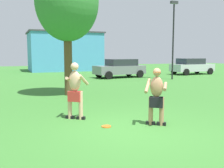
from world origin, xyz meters
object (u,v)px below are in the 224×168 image
at_px(car_silver_far_end, 192,66).
at_px(tree_left_field, 67,2).
at_px(player_with_cap, 156,94).
at_px(player_in_red, 75,89).
at_px(car_gray_mid_lot, 120,68).
at_px(lamp_post, 173,32).
at_px(frisbee, 106,126).

relative_size(car_silver_far_end, tree_left_field, 0.69).
relative_size(player_with_cap, tree_left_field, 0.26).
distance_m(player_in_red, tree_left_field, 5.92).
relative_size(player_with_cap, car_gray_mid_lot, 0.36).
xyz_separation_m(player_in_red, tree_left_field, (0.86, 4.70, 3.50)).
xyz_separation_m(car_gray_mid_lot, lamp_post, (3.20, -3.04, 2.86)).
bearing_deg(car_gray_mid_lot, player_with_cap, -110.17).
xyz_separation_m(car_gray_mid_lot, tree_left_field, (-6.19, -7.69, 3.60)).
bearing_deg(car_gray_mid_lot, tree_left_field, -128.82).
xyz_separation_m(player_with_cap, lamp_post, (8.32, 10.90, 2.81)).
xyz_separation_m(lamp_post, tree_left_field, (-9.39, -4.66, 0.73)).
height_order(player_in_red, car_gray_mid_lot, player_in_red).
relative_size(frisbee, car_silver_far_end, 0.06).
bearing_deg(lamp_post, tree_left_field, -153.63).
bearing_deg(car_silver_far_end, player_in_red, -139.44).
bearing_deg(car_silver_far_end, frisbee, -135.87).
relative_size(car_gray_mid_lot, lamp_post, 0.74).
height_order(player_in_red, tree_left_field, tree_left_field).
bearing_deg(player_with_cap, car_silver_far_end, 47.67).
bearing_deg(player_in_red, car_gray_mid_lot, 60.38).
bearing_deg(player_with_cap, frisbee, 165.27).
height_order(frisbee, car_gray_mid_lot, car_gray_mid_lot).
bearing_deg(car_silver_far_end, car_gray_mid_lot, -176.34).
bearing_deg(car_silver_far_end, tree_left_field, -150.02).
distance_m(player_with_cap, lamp_post, 14.00).
bearing_deg(player_in_red, lamp_post, 42.40).
xyz_separation_m(player_in_red, car_silver_far_end, (15.09, 12.91, -0.10)).
xyz_separation_m(player_with_cap, tree_left_field, (-1.07, 6.24, 3.54)).
height_order(frisbee, lamp_post, lamp_post).
bearing_deg(frisbee, car_silver_far_end, 44.13).
distance_m(player_in_red, car_silver_far_end, 19.86).
height_order(player_with_cap, tree_left_field, tree_left_field).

